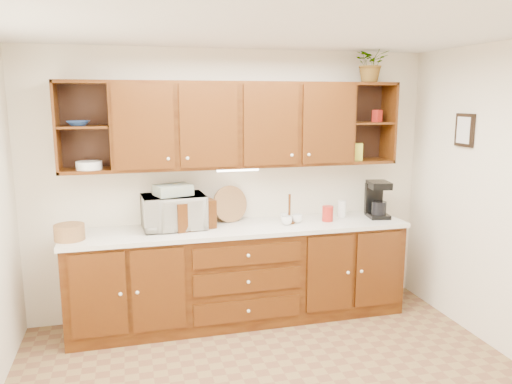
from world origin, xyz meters
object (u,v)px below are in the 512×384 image
microwave (174,212)px  bread_box (193,214)px  coffee_maker (377,200)px  potted_plant (371,63)px

microwave → bread_box: bearing=-17.0°
bread_box → coffee_maker: coffee_maker is taller
bread_box → coffee_maker: bearing=-16.4°
bread_box → coffee_maker: 1.88m
microwave → coffee_maker: size_ratio=1.54×
microwave → coffee_maker: bearing=-5.8°
bread_box → potted_plant: 2.27m
potted_plant → microwave: bearing=-179.7°
coffee_maker → potted_plant: size_ratio=1.00×
microwave → potted_plant: bearing=-3.8°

